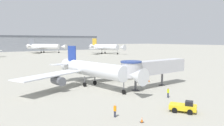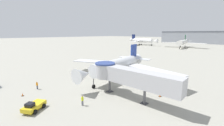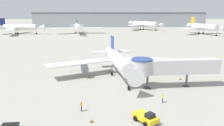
{
  "view_description": "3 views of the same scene",
  "coord_description": "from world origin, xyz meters",
  "px_view_note": "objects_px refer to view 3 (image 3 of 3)",
  "views": [
    {
      "loc": [
        -24.6,
        -38.21,
        10.0
      ],
      "look_at": [
        0.83,
        -1.64,
        5.3
      ],
      "focal_mm": 35.0,
      "sensor_mm": 36.0,
      "label": 1
    },
    {
      "loc": [
        24.35,
        -26.42,
        11.94
      ],
      "look_at": [
        0.47,
        -2.06,
        5.08
      ],
      "focal_mm": 24.0,
      "sensor_mm": 36.0,
      "label": 2
    },
    {
      "loc": [
        -5.51,
        -46.65,
        14.84
      ],
      "look_at": [
        -3.07,
        1.69,
        3.36
      ],
      "focal_mm": 35.0,
      "sensor_mm": 36.0,
      "label": 3
    }
  ],
  "objects_px": {
    "background_jet_gray_tail": "(144,24)",
    "pushback_tug_yellow": "(146,117)",
    "traffic_cone_apron_front": "(92,120)",
    "main_airplane": "(119,61)",
    "ground_crew_marshaller": "(163,97)",
    "jet_bridge": "(169,66)",
    "ground_crew_wing_walker": "(81,105)",
    "background_jet_green_tail": "(78,27)",
    "background_jet_gold_tail": "(204,27)",
    "traffic_cone_starboard_wing": "(181,78)",
    "background_jet_navy_tail": "(19,27)"
  },
  "relations": [
    {
      "from": "background_jet_gray_tail",
      "to": "pushback_tug_yellow",
      "type": "bearing_deg",
      "value": -140.59
    },
    {
      "from": "traffic_cone_apron_front",
      "to": "pushback_tug_yellow",
      "type": "bearing_deg",
      "value": -3.13
    },
    {
      "from": "main_airplane",
      "to": "ground_crew_marshaller",
      "type": "relative_size",
      "value": 18.84
    },
    {
      "from": "jet_bridge",
      "to": "ground_crew_wing_walker",
      "type": "distance_m",
      "value": 19.55
    },
    {
      "from": "ground_crew_wing_walker",
      "to": "background_jet_green_tail",
      "type": "height_order",
      "value": "background_jet_green_tail"
    },
    {
      "from": "jet_bridge",
      "to": "background_jet_gold_tail",
      "type": "relative_size",
      "value": 0.58
    },
    {
      "from": "background_jet_gold_tail",
      "to": "background_jet_green_tail",
      "type": "bearing_deg",
      "value": 156.26
    },
    {
      "from": "background_jet_gray_tail",
      "to": "background_jet_gold_tail",
      "type": "height_order",
      "value": "background_jet_gray_tail"
    },
    {
      "from": "traffic_cone_starboard_wing",
      "to": "background_jet_green_tail",
      "type": "relative_size",
      "value": 0.02
    },
    {
      "from": "pushback_tug_yellow",
      "to": "traffic_cone_apron_front",
      "type": "relative_size",
      "value": 5.97
    },
    {
      "from": "background_jet_green_tail",
      "to": "background_jet_navy_tail",
      "type": "height_order",
      "value": "background_jet_navy_tail"
    },
    {
      "from": "background_jet_green_tail",
      "to": "jet_bridge",
      "type": "bearing_deg",
      "value": -85.71
    },
    {
      "from": "main_airplane",
      "to": "traffic_cone_starboard_wing",
      "type": "distance_m",
      "value": 14.33
    },
    {
      "from": "jet_bridge",
      "to": "ground_crew_marshaller",
      "type": "xyz_separation_m",
      "value": [
        -3.19,
        -7.6,
        -3.27
      ]
    },
    {
      "from": "main_airplane",
      "to": "ground_crew_wing_walker",
      "type": "relative_size",
      "value": 19.28
    },
    {
      "from": "traffic_cone_starboard_wing",
      "to": "background_jet_green_tail",
      "type": "bearing_deg",
      "value": 107.64
    },
    {
      "from": "pushback_tug_yellow",
      "to": "background_jet_gray_tail",
      "type": "xyz_separation_m",
      "value": [
        29.19,
        151.41,
        4.16
      ]
    },
    {
      "from": "background_jet_green_tail",
      "to": "background_jet_navy_tail",
      "type": "relative_size",
      "value": 1.01
    },
    {
      "from": "jet_bridge",
      "to": "background_jet_navy_tail",
      "type": "height_order",
      "value": "background_jet_navy_tail"
    },
    {
      "from": "traffic_cone_apron_front",
      "to": "background_jet_navy_tail",
      "type": "distance_m",
      "value": 132.16
    },
    {
      "from": "traffic_cone_apron_front",
      "to": "background_jet_navy_tail",
      "type": "height_order",
      "value": "background_jet_navy_tail"
    },
    {
      "from": "main_airplane",
      "to": "background_jet_gray_tail",
      "type": "xyz_separation_m",
      "value": [
        31.18,
        129.76,
        1.23
      ]
    },
    {
      "from": "background_jet_gray_tail",
      "to": "background_jet_gold_tail",
      "type": "distance_m",
      "value": 49.38
    },
    {
      "from": "traffic_cone_apron_front",
      "to": "jet_bridge",
      "type": "bearing_deg",
      "value": 42.53
    },
    {
      "from": "background_jet_gold_tail",
      "to": "background_jet_gray_tail",
      "type": "bearing_deg",
      "value": 112.26
    },
    {
      "from": "jet_bridge",
      "to": "ground_crew_wing_walker",
      "type": "relative_size",
      "value": 10.23
    },
    {
      "from": "jet_bridge",
      "to": "background_jet_gold_tail",
      "type": "xyz_separation_m",
      "value": [
        54.06,
        100.02,
        0.59
      ]
    },
    {
      "from": "main_airplane",
      "to": "ground_crew_wing_walker",
      "type": "bearing_deg",
      "value": -119.13
    },
    {
      "from": "traffic_cone_apron_front",
      "to": "background_jet_gray_tail",
      "type": "height_order",
      "value": "background_jet_gray_tail"
    },
    {
      "from": "traffic_cone_starboard_wing",
      "to": "background_jet_gray_tail",
      "type": "distance_m",
      "value": 133.93
    },
    {
      "from": "main_airplane",
      "to": "jet_bridge",
      "type": "distance_m",
      "value": 12.08
    },
    {
      "from": "ground_crew_marshaller",
      "to": "ground_crew_wing_walker",
      "type": "xyz_separation_m",
      "value": [
        -13.19,
        -2.56,
        -0.02
      ]
    },
    {
      "from": "pushback_tug_yellow",
      "to": "background_jet_gray_tail",
      "type": "height_order",
      "value": "background_jet_gray_tail"
    },
    {
      "from": "main_airplane",
      "to": "background_jet_navy_tail",
      "type": "xyz_separation_m",
      "value": [
        -58.09,
        99.91,
        0.97
      ]
    },
    {
      "from": "main_airplane",
      "to": "background_jet_gold_tail",
      "type": "height_order",
      "value": "background_jet_gold_tail"
    },
    {
      "from": "traffic_cone_starboard_wing",
      "to": "background_jet_gray_tail",
      "type": "height_order",
      "value": "background_jet_gray_tail"
    },
    {
      "from": "traffic_cone_apron_front",
      "to": "background_jet_gray_tail",
      "type": "xyz_separation_m",
      "value": [
        36.64,
        151.01,
        4.56
      ]
    },
    {
      "from": "jet_bridge",
      "to": "ground_crew_wing_walker",
      "type": "bearing_deg",
      "value": -150.85
    },
    {
      "from": "main_airplane",
      "to": "background_jet_green_tail",
      "type": "distance_m",
      "value": 101.89
    },
    {
      "from": "jet_bridge",
      "to": "main_airplane",
      "type": "bearing_deg",
      "value": 137.29
    },
    {
      "from": "pushback_tug_yellow",
      "to": "background_jet_gold_tail",
      "type": "height_order",
      "value": "background_jet_gold_tail"
    },
    {
      "from": "jet_bridge",
      "to": "traffic_cone_apron_front",
      "type": "height_order",
      "value": "jet_bridge"
    },
    {
      "from": "ground_crew_marshaller",
      "to": "ground_crew_wing_walker",
      "type": "relative_size",
      "value": 1.02
    },
    {
      "from": "ground_crew_marshaller",
      "to": "pushback_tug_yellow",
      "type": "bearing_deg",
      "value": -23.25
    },
    {
      "from": "background_jet_gray_tail",
      "to": "traffic_cone_apron_front",
      "type": "bearing_deg",
      "value": -143.32
    },
    {
      "from": "ground_crew_marshaller",
      "to": "jet_bridge",
      "type": "bearing_deg",
      "value": 166.88
    },
    {
      "from": "main_airplane",
      "to": "ground_crew_wing_walker",
      "type": "distance_m",
      "value": 19.47
    },
    {
      "from": "jet_bridge",
      "to": "background_jet_gold_tail",
      "type": "bearing_deg",
      "value": 58.91
    },
    {
      "from": "pushback_tug_yellow",
      "to": "traffic_cone_starboard_wing",
      "type": "bearing_deg",
      "value": 26.0
    },
    {
      "from": "ground_crew_wing_walker",
      "to": "pushback_tug_yellow",
      "type": "bearing_deg",
      "value": 46.57
    }
  ]
}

